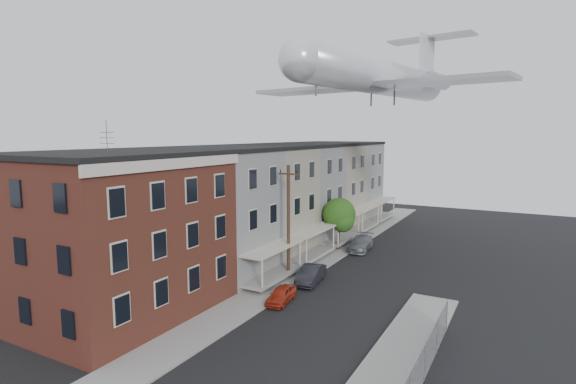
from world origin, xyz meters
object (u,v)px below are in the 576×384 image
at_px(street_tree, 340,216).
at_px(utility_pole, 288,220).
at_px(car_near, 281,295).
at_px(airplane, 381,77).
at_px(car_far, 360,243).
at_px(car_mid, 311,274).

bearing_deg(street_tree, utility_pole, -91.89).
xyz_separation_m(car_near, airplane, (1.59, 16.20, 16.06)).
bearing_deg(car_far, airplane, 12.05).
distance_m(street_tree, airplane, 13.65).
xyz_separation_m(car_near, car_far, (0.07, 15.72, 0.14)).
bearing_deg(car_mid, car_far, 81.68).
xyz_separation_m(car_mid, airplane, (1.59, 11.57, 15.95)).
relative_size(utility_pole, car_mid, 2.24).
relative_size(street_tree, car_near, 1.61).
bearing_deg(car_near, car_far, 83.11).
bearing_deg(street_tree, airplane, 25.51).
xyz_separation_m(utility_pole, car_near, (2.00, -4.72, -4.13)).
bearing_deg(car_mid, airplane, 74.23).
relative_size(street_tree, car_far, 1.10).
xyz_separation_m(street_tree, car_near, (1.67, -14.64, -2.90)).
bearing_deg(street_tree, car_mid, -80.51).
xyz_separation_m(car_far, airplane, (1.52, 0.49, 15.92)).
distance_m(utility_pole, airplane, 16.95).
relative_size(car_mid, airplane, 0.14).
bearing_deg(car_mid, street_tree, 91.55).
bearing_deg(street_tree, car_near, -83.48).
xyz_separation_m(utility_pole, car_mid, (2.00, -0.09, -4.01)).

